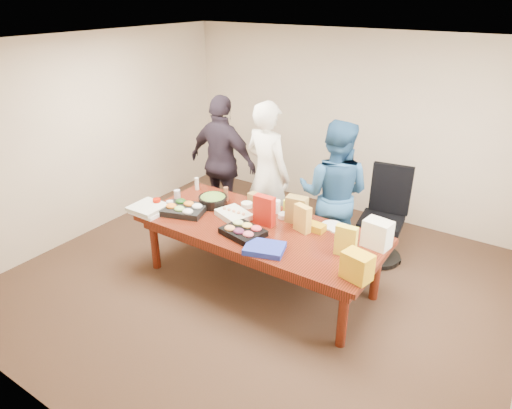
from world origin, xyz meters
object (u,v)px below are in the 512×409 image
Objects in this scene: person_right at (334,194)px; salad_bowl at (213,201)px; person_center at (267,175)px; sheet_cake at (234,215)px; office_chair at (382,219)px; conference_table at (259,255)px.

person_right is 1.48m from salad_bowl.
person_center is 4.95× the size of sheet_cake.
person_right is at bearing 66.33° from sheet_cake.
sheet_cake is (-0.85, -0.90, -0.14)m from person_right.
person_center is (-1.46, -0.36, 0.39)m from office_chair.
sheet_cake is 1.10× the size of salad_bowl.
person_right is at bearing -154.08° from office_chair.
office_chair is 1.86m from sheet_cake.
office_chair is at bearing -156.67° from person_right.
salad_bowl is (-0.31, -0.76, -0.17)m from person_center.
conference_table is at bearing -136.05° from office_chair.
person_center is at bearing -10.16° from person_right.
conference_table is 2.38× the size of office_chair.
person_center is 0.95m from person_right.
office_chair is at bearing 32.31° from salad_bowl.
sheet_cake is 0.43m from salad_bowl.
sheet_cake is at bearing 176.41° from conference_table.
conference_table is at bearing -10.73° from salad_bowl.
person_center is 1.06× the size of person_right.
conference_table is 0.56m from sheet_cake.
person_center is at bearing 116.08° from sheet_cake.
person_right is at bearing -168.06° from person_center.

